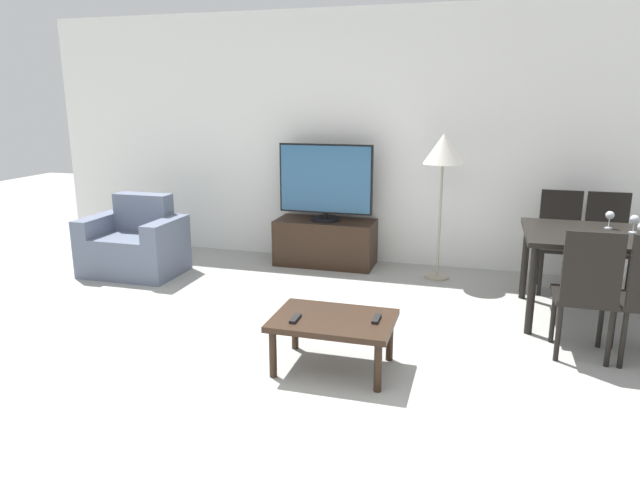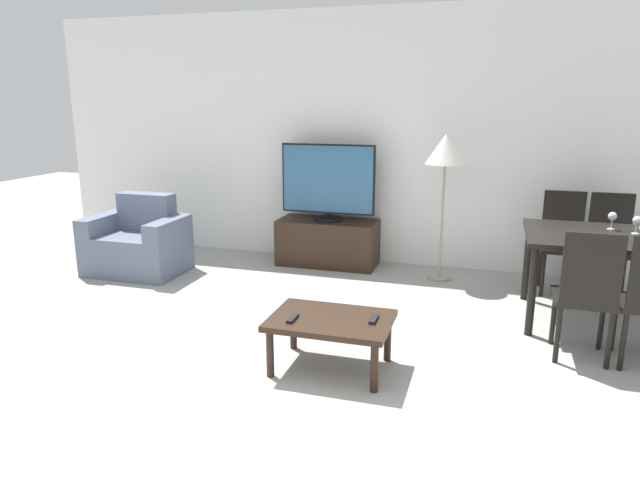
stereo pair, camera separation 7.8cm
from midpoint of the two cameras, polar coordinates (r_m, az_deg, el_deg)
ground_plane at (r=3.40m, az=-8.78°, el=-17.80°), size 18.00×18.00×0.00m
wall_back at (r=6.26m, az=4.40°, el=10.03°), size 7.59×0.06×2.70m
armchair at (r=6.24m, az=-18.36°, el=-0.50°), size 0.97×0.67×0.80m
tv_stand at (r=6.23m, az=0.19°, el=-0.24°), size 1.07×0.48×0.50m
tv at (r=6.09m, az=0.18°, el=5.79°), size 1.02×0.32×0.82m
coffee_table at (r=3.83m, az=0.75°, el=-8.43°), size 0.80×0.57×0.36m
dining_table at (r=5.04m, az=25.83°, el=-0.37°), size 1.16×0.96×0.74m
dining_chair_near at (r=4.29m, az=24.66°, el=-4.48°), size 0.40×0.40×0.94m
dining_chair_far at (r=5.87m, az=26.40°, el=0.07°), size 0.40×0.40×0.94m
dining_chair_far_left at (r=5.81m, az=22.48°, el=0.34°), size 0.40×0.40×0.94m
floor_lamp at (r=5.68m, az=11.83°, el=8.43°), size 0.39×0.39×1.45m
remote_primary at (r=3.78m, az=-3.08°, el=-7.85°), size 0.04×0.15×0.02m
remote_secondary at (r=3.78m, az=5.06°, el=-7.86°), size 0.04×0.15×0.02m
wine_glass_left at (r=5.13m, az=28.54°, el=1.73°), size 0.07×0.07×0.15m
wine_glass_right at (r=5.22m, az=26.61°, el=2.13°), size 0.07×0.07×0.15m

